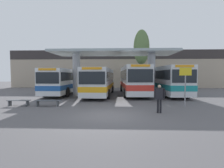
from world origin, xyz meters
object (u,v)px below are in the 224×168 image
object	(u,v)px
pedestrian_waiting	(159,96)
poplar_tree_behind_left	(141,48)
transit_bus_left_bay	(66,80)
waiting_bench_near_pillar	(19,102)
transit_bus_center_bay	(100,80)
info_sign_platform	(185,79)
transit_bus_far_right_bay	(166,79)
transit_bus_right_bay	(133,79)
waiting_bench_mid_platform	(48,102)

from	to	relation	value
pedestrian_waiting	poplar_tree_behind_left	distance (m)	18.58
transit_bus_left_bay	waiting_bench_near_pillar	world-z (taller)	transit_bus_left_bay
transit_bus_center_bay	transit_bus_left_bay	bearing A→B (deg)	-16.84
info_sign_platform	pedestrian_waiting	distance (m)	3.62
transit_bus_far_right_bay	poplar_tree_behind_left	world-z (taller)	poplar_tree_behind_left
transit_bus_right_bay	waiting_bench_mid_platform	distance (m)	11.58
transit_bus_center_bay	info_sign_platform	distance (m)	10.23
transit_bus_far_right_bay	info_sign_platform	distance (m)	7.95
transit_bus_center_bay	waiting_bench_near_pillar	xyz separation A→B (m)	(-5.53, -7.51, -1.40)
transit_bus_center_bay	poplar_tree_behind_left	bearing A→B (deg)	-124.60
transit_bus_far_right_bay	info_sign_platform	bearing A→B (deg)	82.48
transit_bus_far_right_bay	waiting_bench_mid_platform	xyz separation A→B (m)	(-11.21, -8.28, -1.51)
waiting_bench_near_pillar	pedestrian_waiting	distance (m)	10.57
transit_bus_center_bay	waiting_bench_mid_platform	bearing A→B (deg)	68.03
poplar_tree_behind_left	transit_bus_left_bay	bearing A→B (deg)	-147.70
waiting_bench_near_pillar	pedestrian_waiting	bearing A→B (deg)	-11.25
transit_bus_far_right_bay	poplar_tree_behind_left	xyz separation A→B (m)	(-2.11, 7.31, 4.95)
transit_bus_left_bay	waiting_bench_near_pillar	distance (m)	9.16
info_sign_platform	transit_bus_center_bay	bearing A→B (deg)	135.62
transit_bus_far_right_bay	pedestrian_waiting	xyz separation A→B (m)	(-3.16, -10.33, -0.78)
info_sign_platform	transit_bus_right_bay	bearing A→B (deg)	111.16
waiting_bench_near_pillar	poplar_tree_behind_left	bearing A→B (deg)	53.84
transit_bus_right_bay	pedestrian_waiting	bearing A→B (deg)	91.98
transit_bus_left_bay	waiting_bench_near_pillar	size ratio (longest dim) A/B	6.56
transit_bus_right_bay	transit_bus_far_right_bay	xyz separation A→B (m)	(3.98, -0.64, -0.03)
transit_bus_far_right_bay	waiting_bench_near_pillar	bearing A→B (deg)	28.83
transit_bus_center_bay	transit_bus_right_bay	world-z (taller)	transit_bus_right_bay
waiting_bench_near_pillar	waiting_bench_mid_platform	distance (m)	2.29
transit_bus_left_bay	poplar_tree_behind_left	xyz separation A→B (m)	(10.41, 6.58, 5.07)
transit_bus_left_bay	waiting_bench_mid_platform	size ratio (longest dim) A/B	5.82
transit_bus_left_bay	transit_bus_right_bay	size ratio (longest dim) A/B	0.98
transit_bus_left_bay	transit_bus_far_right_bay	bearing A→B (deg)	177.13
transit_bus_far_right_bay	waiting_bench_near_pillar	world-z (taller)	transit_bus_far_right_bay
waiting_bench_mid_platform	pedestrian_waiting	distance (m)	8.34
pedestrian_waiting	waiting_bench_near_pillar	bearing A→B (deg)	-174.13
transit_bus_far_right_bay	pedestrian_waiting	world-z (taller)	transit_bus_far_right_bay
transit_bus_left_bay	transit_bus_right_bay	distance (m)	8.55
waiting_bench_mid_platform	transit_bus_right_bay	bearing A→B (deg)	50.95
poplar_tree_behind_left	transit_bus_far_right_bay	bearing A→B (deg)	-73.88
waiting_bench_mid_platform	poplar_tree_behind_left	size ratio (longest dim) A/B	0.20
transit_bus_right_bay	pedestrian_waiting	distance (m)	11.03
info_sign_platform	waiting_bench_near_pillar	bearing A→B (deg)	-178.41
transit_bus_left_bay	waiting_bench_near_pillar	xyz separation A→B (m)	(-0.97, -9.00, -1.39)
transit_bus_left_bay	poplar_tree_behind_left	world-z (taller)	poplar_tree_behind_left
poplar_tree_behind_left	info_sign_platform	bearing A→B (deg)	-84.59
info_sign_platform	pedestrian_waiting	size ratio (longest dim) A/B	1.66
transit_bus_far_right_bay	info_sign_platform	xyz separation A→B (m)	(-0.67, -7.92, 0.25)
poplar_tree_behind_left	waiting_bench_mid_platform	bearing A→B (deg)	-120.28
info_sign_platform	waiting_bench_mid_platform	bearing A→B (deg)	-178.06
transit_bus_far_right_bay	pedestrian_waiting	distance (m)	10.83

